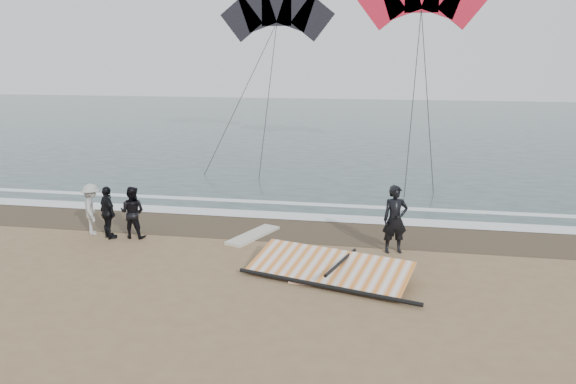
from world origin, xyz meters
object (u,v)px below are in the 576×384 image
(board_white, at_px, (315,265))
(sail_rig, at_px, (327,269))
(board_cream, at_px, (253,235))
(man_main, at_px, (395,219))

(board_white, relative_size, sail_rig, 0.57)
(board_cream, bearing_deg, sail_rig, -25.31)
(man_main, xyz_separation_m, board_white, (-2.07, -1.54, -0.92))
(man_main, distance_m, board_white, 2.74)
(man_main, relative_size, board_cream, 0.90)
(board_white, bearing_deg, man_main, 42.71)
(board_white, bearing_deg, sail_rig, -50.12)
(board_white, xyz_separation_m, board_cream, (-2.22, 2.17, -0.01))
(man_main, bearing_deg, board_cream, 155.47)
(man_main, bearing_deg, board_white, -159.51)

